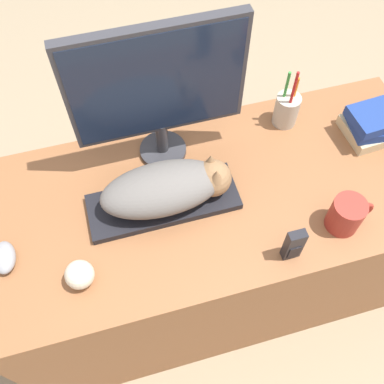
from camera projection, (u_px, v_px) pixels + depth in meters
ground_plane at (231, 351)px, 1.79m from camera, size 12.00×12.00×0.00m
desk at (212, 245)px, 1.64m from camera, size 1.39×0.62×0.73m
keyboard at (163, 202)px, 1.30m from camera, size 0.43×0.15×0.02m
cat at (170, 187)px, 1.24m from camera, size 0.37×0.17×0.13m
monitor at (158, 88)px, 1.17m from camera, size 0.48×0.14×0.47m
computer_mouse at (4, 258)px, 1.20m from camera, size 0.06×0.10×0.04m
coffee_mug at (347, 215)px, 1.23m from camera, size 0.13×0.09×0.11m
pen_cup at (287, 109)px, 1.43m from camera, size 0.08×0.08×0.23m
baseball at (80, 275)px, 1.16m from camera, size 0.08×0.08×0.08m
phone at (294, 245)px, 1.18m from camera, size 0.05×0.03×0.12m
book_stack at (379, 122)px, 1.41m from camera, size 0.22×0.16×0.11m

